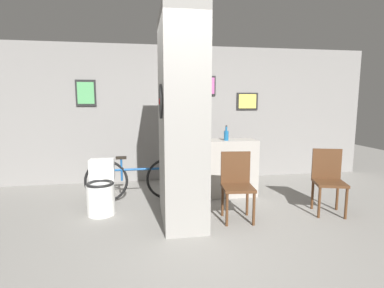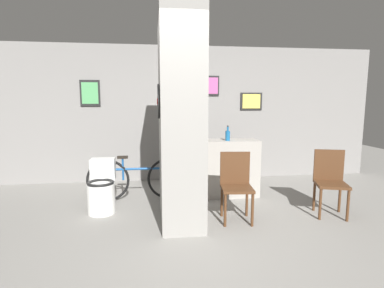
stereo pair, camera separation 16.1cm
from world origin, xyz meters
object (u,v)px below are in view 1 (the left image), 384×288
Objects in this scene: toilet at (101,191)px; chair_near_pillar at (237,182)px; bottle_tall at (226,135)px; chair_by_doorway at (328,178)px; bicycle at (137,179)px.

chair_near_pillar is at bearing -16.01° from toilet.
bottle_tall is at bearing 12.14° from toilet.
chair_by_doorway reaches higher than toilet.
bicycle is at bearing 178.83° from bottle_tall.
chair_near_pillar is 1.63m from bicycle.
chair_near_pillar is (1.80, -0.52, 0.18)m from toilet.
chair_near_pillar reaches higher than toilet.
chair_by_doorway is 1.61m from bottle_tall.
toilet is 0.82× the size of chair_by_doorway.
chair_near_pillar reaches higher than bicycle.
bottle_tall reaches higher than toilet.
chair_near_pillar is 3.58× the size of bottle_tall.
toilet is 0.66m from bicycle.
chair_near_pillar is at bearing -36.25° from bicycle.
bicycle is at bearing 149.83° from chair_near_pillar.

